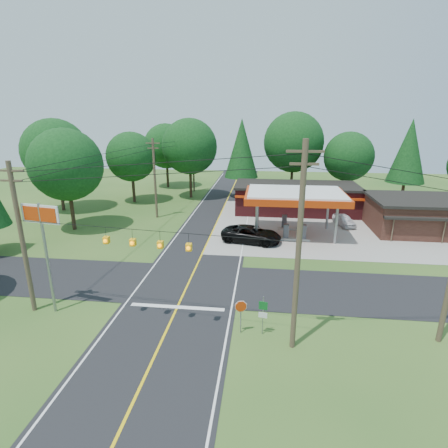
# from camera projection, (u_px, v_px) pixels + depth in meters

# --- Properties ---
(ground) EXTENTS (120.00, 120.00, 0.00)m
(ground) POSITION_uv_depth(u_px,v_px,m) (188.00, 283.00, 27.28)
(ground) COLOR #2B531D
(ground) RESTS_ON ground
(main_highway) EXTENTS (8.00, 120.00, 0.02)m
(main_highway) POSITION_uv_depth(u_px,v_px,m) (188.00, 283.00, 27.28)
(main_highway) COLOR black
(main_highway) RESTS_ON ground
(cross_road) EXTENTS (70.00, 7.00, 0.02)m
(cross_road) POSITION_uv_depth(u_px,v_px,m) (188.00, 283.00, 27.28)
(cross_road) COLOR black
(cross_road) RESTS_ON ground
(lane_center_yellow) EXTENTS (0.15, 110.00, 0.00)m
(lane_center_yellow) POSITION_uv_depth(u_px,v_px,m) (188.00, 283.00, 27.27)
(lane_center_yellow) COLOR yellow
(lane_center_yellow) RESTS_ON main_highway
(gas_canopy) EXTENTS (10.60, 7.40, 4.88)m
(gas_canopy) POSITION_uv_depth(u_px,v_px,m) (295.00, 197.00, 37.39)
(gas_canopy) COLOR gray
(gas_canopy) RESTS_ON ground
(convenience_store) EXTENTS (16.40, 7.55, 3.80)m
(convenience_store) POSITION_uv_depth(u_px,v_px,m) (296.00, 198.00, 47.45)
(convenience_store) COLOR #58191D
(convenience_store) RESTS_ON ground
(utility_pole_near_right) EXTENTS (1.80, 0.30, 11.50)m
(utility_pole_near_right) POSITION_uv_depth(u_px,v_px,m) (299.00, 248.00, 18.06)
(utility_pole_near_right) COLOR #473828
(utility_pole_near_right) RESTS_ON ground
(utility_pole_near_left) EXTENTS (1.80, 0.30, 10.00)m
(utility_pole_near_left) POSITION_uv_depth(u_px,v_px,m) (22.00, 237.00, 22.04)
(utility_pole_near_left) COLOR #473828
(utility_pole_near_left) RESTS_ON ground
(utility_pole_far_left) EXTENTS (1.80, 0.30, 10.00)m
(utility_pole_far_left) POSITION_uv_depth(u_px,v_px,m) (155.00, 177.00, 43.71)
(utility_pole_far_left) COLOR #473828
(utility_pole_far_left) RESTS_ON ground
(utility_pole_north) EXTENTS (0.30, 0.30, 9.50)m
(utility_pole_north) POSITION_uv_depth(u_px,v_px,m) (193.00, 164.00, 59.82)
(utility_pole_north) COLOR #473828
(utility_pole_north) RESTS_ON ground
(overhead_beacons) EXTENTS (17.04, 2.04, 1.03)m
(overhead_beacons) POSITION_uv_depth(u_px,v_px,m) (146.00, 232.00, 19.86)
(overhead_beacons) COLOR black
(overhead_beacons) RESTS_ON ground
(treeline_backdrop) EXTENTS (70.27, 51.59, 13.30)m
(treeline_backdrop) POSITION_uv_depth(u_px,v_px,m) (230.00, 155.00, 47.78)
(treeline_backdrop) COLOR #332316
(treeline_backdrop) RESTS_ON ground
(suv_car) EXTENTS (7.24, 7.24, 1.70)m
(suv_car) POSITION_uv_depth(u_px,v_px,m) (251.00, 234.00, 36.03)
(suv_car) COLOR black
(suv_car) RESTS_ON ground
(sedan_car) EXTENTS (4.76, 4.76, 1.34)m
(sedan_car) POSITION_uv_depth(u_px,v_px,m) (344.00, 220.00, 41.56)
(sedan_car) COLOR silver
(sedan_car) RESTS_ON ground
(big_stop_sign) EXTENTS (2.73, 0.61, 7.45)m
(big_stop_sign) POSITION_uv_depth(u_px,v_px,m) (43.00, 232.00, 21.75)
(big_stop_sign) COLOR gray
(big_stop_sign) RESTS_ON ground
(octagonal_stop_sign) EXTENTS (0.75, 0.23, 2.17)m
(octagonal_stop_sign) POSITION_uv_depth(u_px,v_px,m) (241.00, 309.00, 20.61)
(octagonal_stop_sign) COLOR gray
(octagonal_stop_sign) RESTS_ON ground
(route_sign_post) EXTENTS (0.51, 0.13, 2.51)m
(route_sign_post) POSITION_uv_depth(u_px,v_px,m) (263.00, 312.00, 20.48)
(route_sign_post) COLOR gray
(route_sign_post) RESTS_ON ground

